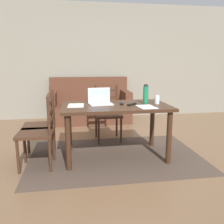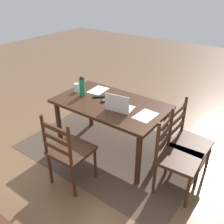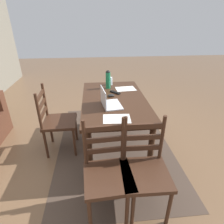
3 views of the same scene
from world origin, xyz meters
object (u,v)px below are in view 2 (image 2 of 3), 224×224
object	(u,v)px
chair_far_head	(69,151)
water_bottle	(82,86)
chair_left_near	(187,142)
dining_table	(110,109)
computer_mouse	(103,101)
chair_left_far	(176,157)
tv_remote	(99,97)
laptop	(119,106)
drinking_glass	(77,88)

from	to	relation	value
chair_far_head	water_bottle	bearing A→B (deg)	-59.49
chair_left_near	dining_table	bearing A→B (deg)	9.51
chair_left_near	computer_mouse	distance (m)	1.18
chair_left_far	tv_remote	xyz separation A→B (m)	(1.25, -0.21, 0.31)
chair_left_near	laptop	size ratio (longest dim) A/B	2.74
chair_far_head	laptop	distance (m)	0.81
drinking_glass	tv_remote	distance (m)	0.38
laptop	tv_remote	bearing A→B (deg)	-17.67
chair_far_head	chair_left_near	bearing A→B (deg)	-136.59
laptop	drinking_glass	world-z (taller)	laptop
laptop	drinking_glass	xyz separation A→B (m)	(0.80, -0.10, 0.00)
chair_left_far	laptop	xyz separation A→B (m)	(0.82, -0.07, 0.36)
laptop	tv_remote	distance (m)	0.45
dining_table	water_bottle	distance (m)	0.51
tv_remote	dining_table	bearing A→B (deg)	38.92
chair_far_head	laptop	world-z (taller)	laptop
chair_left_near	water_bottle	size ratio (longest dim) A/B	3.40
chair_left_far	water_bottle	world-z (taller)	water_bottle
computer_mouse	tv_remote	world-z (taller)	computer_mouse
drinking_glass	tv_remote	size ratio (longest dim) A/B	0.73
dining_table	tv_remote	bearing A→B (deg)	-9.60
chair_far_head	drinking_glass	bearing A→B (deg)	-53.23
chair_left_far	water_bottle	bearing A→B (deg)	-4.92
dining_table	laptop	size ratio (longest dim) A/B	4.26
chair_left_near	chair_left_far	xyz separation A→B (m)	(-0.00, 0.35, 0.00)
chair_left_near	chair_left_far	world-z (taller)	same
computer_mouse	laptop	bearing A→B (deg)	161.02
computer_mouse	tv_remote	size ratio (longest dim) A/B	0.59
drinking_glass	tv_remote	bearing A→B (deg)	-174.68
dining_table	chair_far_head	distance (m)	0.82
water_bottle	tv_remote	xyz separation A→B (m)	(-0.22, -0.08, -0.14)
water_bottle	computer_mouse	bearing A→B (deg)	-177.92
chair_left_far	computer_mouse	distance (m)	1.17
chair_left_far	tv_remote	size ratio (longest dim) A/B	5.59
chair_far_head	computer_mouse	xyz separation A→B (m)	(0.09, -0.76, 0.31)
chair_left_far	water_bottle	size ratio (longest dim) A/B	3.40
water_bottle	tv_remote	world-z (taller)	water_bottle
chair_left_far	water_bottle	distance (m)	1.54
dining_table	tv_remote	size ratio (longest dim) A/B	8.69
chair_left_far	dining_table	bearing A→B (deg)	-9.58
dining_table	chair_far_head	size ratio (longest dim) A/B	1.55
chair_left_near	computer_mouse	xyz separation A→B (m)	(1.12, 0.21, 0.31)
chair_left_far	computer_mouse	bearing A→B (deg)	-7.08
dining_table	chair_left_far	bearing A→B (deg)	170.42
computer_mouse	tv_remote	bearing A→B (deg)	-36.06
chair_left_far	computer_mouse	world-z (taller)	chair_left_far
drinking_glass	computer_mouse	bearing A→B (deg)	175.87
water_bottle	laptop	bearing A→B (deg)	175.43
chair_far_head	tv_remote	world-z (taller)	chair_far_head
dining_table	drinking_glass	distance (m)	0.62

